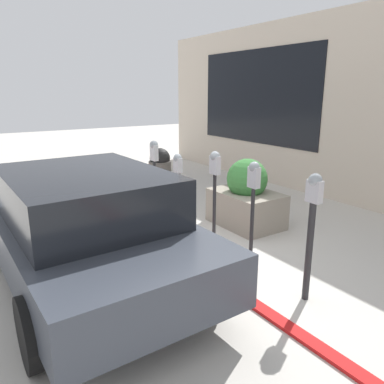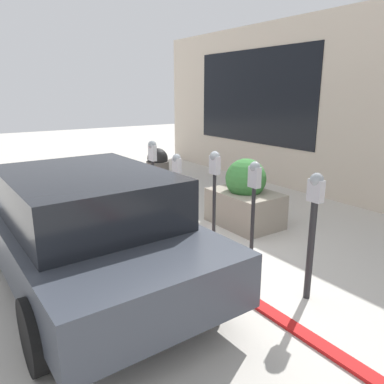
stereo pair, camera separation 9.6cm
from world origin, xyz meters
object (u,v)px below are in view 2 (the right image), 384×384
(parking_meter_farthest, at_px, (153,162))
(parked_car_front, at_px, (85,226))
(parking_meter_middle, at_px, (215,177))
(trash_bin, at_px, (158,174))
(parking_meter_nearest, at_px, (313,219))
(parking_meter_fourth, at_px, (177,180))
(parking_meter_second, at_px, (254,192))
(planter_box, at_px, (245,198))

(parking_meter_farthest, distance_m, parked_car_front, 2.80)
(parking_meter_middle, distance_m, trash_bin, 2.95)
(parking_meter_nearest, xyz_separation_m, parking_meter_fourth, (2.87, 0.04, -0.11))
(parking_meter_middle, relative_size, parked_car_front, 0.36)
(parking_meter_second, bearing_deg, parked_car_front, 65.85)
(parking_meter_second, bearing_deg, parking_meter_farthest, -0.07)
(parking_meter_farthest, relative_size, planter_box, 1.17)
(parking_meter_fourth, xyz_separation_m, planter_box, (-0.51, -1.15, -0.39))
(parking_meter_nearest, distance_m, planter_box, 2.65)
(parking_meter_fourth, height_order, parking_meter_farthest, parking_meter_farthest)
(parking_meter_second, distance_m, parking_meter_farthest, 2.82)
(parking_meter_nearest, distance_m, parking_meter_second, 0.96)
(parking_meter_second, distance_m, planter_box, 1.91)
(parking_meter_fourth, bearing_deg, parking_meter_middle, -178.06)
(parking_meter_second, distance_m, parked_car_front, 2.23)
(parking_meter_nearest, height_order, parking_meter_middle, parking_meter_middle)
(parking_meter_nearest, relative_size, trash_bin, 1.30)
(parking_meter_fourth, relative_size, parking_meter_farthest, 0.91)
(parking_meter_nearest, xyz_separation_m, planter_box, (2.36, -1.11, -0.49))
(parking_meter_middle, xyz_separation_m, parking_meter_farthest, (1.93, 0.02, -0.06))
(parking_meter_second, height_order, trash_bin, parking_meter_second)
(parking_meter_middle, xyz_separation_m, parking_meter_fourth, (1.03, 0.03, -0.25))
(parking_meter_middle, relative_size, trash_bin, 1.30)
(parking_meter_farthest, distance_m, planter_box, 1.91)
(parking_meter_fourth, relative_size, trash_bin, 1.15)
(trash_bin, bearing_deg, planter_box, -167.25)
(parking_meter_farthest, xyz_separation_m, trash_bin, (0.91, -0.61, -0.49))
(parking_meter_nearest, height_order, planter_box, parking_meter_nearest)
(parking_meter_nearest, relative_size, parking_meter_fourth, 1.13)
(parking_meter_fourth, height_order, trash_bin, parking_meter_fourth)
(parking_meter_farthest, bearing_deg, trash_bin, -34.03)
(planter_box, distance_m, parked_car_front, 3.21)
(parking_meter_second, height_order, parking_meter_fourth, parking_meter_second)
(planter_box, bearing_deg, parking_meter_farthest, 38.88)
(parked_car_front, bearing_deg, parking_meter_fourth, -64.53)
(parking_meter_second, height_order, parking_meter_middle, parking_meter_middle)
(parking_meter_second, bearing_deg, trash_bin, -9.41)
(planter_box, bearing_deg, parking_meter_nearest, 154.70)
(parking_meter_second, distance_m, parking_meter_fourth, 1.93)
(parking_meter_second, xyz_separation_m, parking_meter_fourth, (1.92, 0.01, -0.22))
(parking_meter_fourth, bearing_deg, parking_meter_farthest, -0.89)
(trash_bin, bearing_deg, parking_meter_nearest, 172.85)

